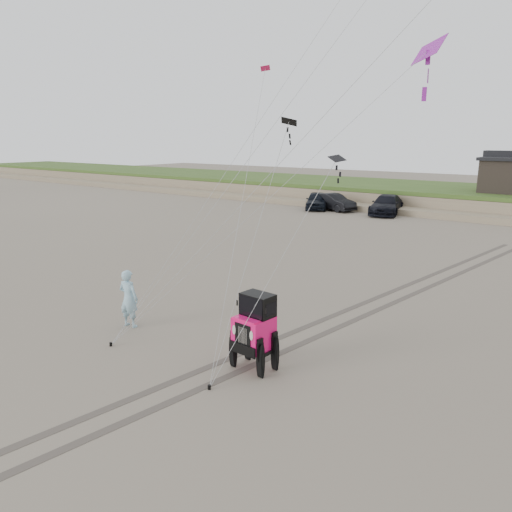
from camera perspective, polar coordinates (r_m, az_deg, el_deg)
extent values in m
plane|color=#6B6054|center=(14.20, -8.14, -12.43)|extent=(160.00, 160.00, 0.00)
cube|color=#7A6B54|center=(48.12, 25.86, 5.58)|extent=(160.00, 12.00, 1.40)
cube|color=#2D4719|center=(48.03, 25.96, 6.58)|extent=(160.00, 12.00, 0.35)
cube|color=#7A6B54|center=(41.87, 23.99, 4.16)|extent=(160.00, 3.50, 0.50)
imported|color=black|center=(44.29, 6.95, 6.32)|extent=(3.58, 4.71, 1.50)
imported|color=black|center=(43.70, 8.82, 6.12)|extent=(4.62, 2.82, 1.44)
imported|color=black|center=(42.34, 14.70, 5.69)|extent=(3.25, 5.67, 1.55)
imported|color=#7EB6C4|center=(17.05, -14.34, -4.72)|extent=(0.78, 0.59, 1.95)
cube|color=#D51A53|center=(22.68, 1.07, 20.67)|extent=(0.41, 0.39, 0.26)
cube|color=black|center=(16.45, 3.80, 15.08)|extent=(0.60, 0.44, 0.31)
cube|color=#881A8F|center=(19.43, 19.17, 21.36)|extent=(1.30, 1.23, 0.93)
cube|color=black|center=(13.67, 9.26, 10.95)|extent=(0.36, 0.50, 0.20)
cylinder|color=black|center=(15.94, -16.26, -9.66)|extent=(0.08, 0.08, 0.12)
cylinder|color=black|center=(12.97, -5.37, -14.70)|extent=(0.08, 0.08, 0.12)
cube|color=#4C443D|center=(19.54, 12.25, -5.26)|extent=(4.42, 29.74, 0.01)
cube|color=#4C443D|center=(19.24, 14.41, -5.68)|extent=(4.42, 29.74, 0.01)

